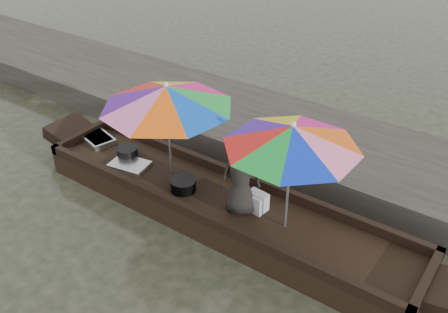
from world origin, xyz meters
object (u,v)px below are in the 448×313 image
Objects in this scene: tray_crayfish at (98,139)px; charcoal_grill at (183,185)px; supply_bag at (256,202)px; umbrella_bow at (169,133)px; vendor at (241,177)px; umbrella_stern at (289,178)px; tray_scallop at (130,165)px; cooking_pot at (127,153)px; boat_hull at (220,208)px.

charcoal_grill is at bearing -6.85° from tray_crayfish.
charcoal_grill is 1.13m from supply_bag.
tray_crayfish is at bearing 176.35° from umbrella_bow.
vendor is 1.29m from umbrella_bow.
umbrella_stern is at bearing 4.89° from charcoal_grill.
umbrella_stern is (2.68, 0.14, 0.74)m from tray_scallop.
tray_crayfish is (-0.78, 0.08, -0.04)m from cooking_pot.
vendor reaches higher than boat_hull.
cooking_pot reaches higher than tray_crayfish.
tray_scallop is at bearing -39.86° from cooking_pot.
vendor is at bearing -139.03° from supply_bag.
cooking_pot is at bearing 177.91° from umbrella_bow.
umbrella_stern is (3.67, -0.11, 0.73)m from tray_crayfish.
umbrella_bow reaches higher than cooking_pot.
cooking_pot is at bearing 140.14° from tray_scallop.
tray_crayfish is 3.17m from supply_bag.
charcoal_grill is at bearing -22.41° from umbrella_bow.
umbrella_stern is at bearing -1.72° from tray_crayfish.
supply_bag is 0.26× the size of vendor.
vendor is at bearing -2.70° from umbrella_bow.
cooking_pot reaches higher than tray_scallop.
supply_bag is at bearing -172.74° from vendor.
boat_hull is 1.65m from tray_scallop.
supply_bag is (0.55, 0.09, 0.30)m from boat_hull.
boat_hull is at bearing 13.91° from charcoal_grill.
boat_hull is 20.84× the size of supply_bag.
umbrella_bow reaches higher than tray_crayfish.
cooking_pot is 0.20× the size of umbrella_stern.
cooking_pot is 1.18× the size of supply_bag.
umbrella_bow reaches higher than vendor.
tray_crayfish is at bearing 165.74° from tray_scallop.
umbrella_stern is (1.94, 0.00, 0.00)m from umbrella_bow.
tray_scallop is at bearing -179.85° from charcoal_grill.
supply_bag reaches higher than boat_hull.
vendor reaches higher than tray_scallop.
umbrella_stern is at bearing 0.00° from boat_hull.
cooking_pot is 0.78m from tray_crayfish.
supply_bag is (1.11, 0.22, 0.04)m from charcoal_grill.
tray_scallop is 0.31× the size of umbrella_bow.
umbrella_bow is (-1.44, -0.09, 0.65)m from supply_bag.
charcoal_grill reaches higher than boat_hull.
charcoal_grill is at bearing 0.15° from tray_scallop.
supply_bag is at bearing 8.81° from boat_hull.
boat_hull is 10.00× the size of tray_scallop.
tray_scallop is at bearing -14.26° from tray_crayfish.
tray_crayfish is at bearing 179.55° from supply_bag.
charcoal_grill is 1.33× the size of supply_bag.
tray_crayfish is 2.09× the size of supply_bag.
tray_scallop is at bearing -177.01° from umbrella_stern.
boat_hull is 1.30m from umbrella_bow.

